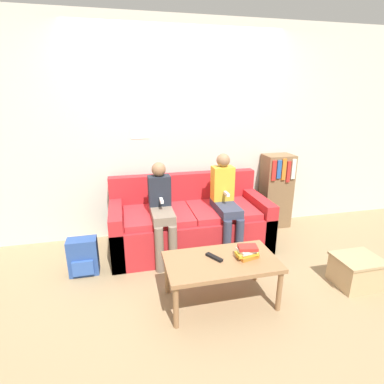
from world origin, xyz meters
TOP-DOWN VIEW (x-y plane):
  - ground_plane at (0.00, 0.00)m, footprint 10.00×10.00m
  - wall_back at (-0.00, 1.04)m, footprint 8.00×0.06m
  - couch at (0.00, 0.53)m, footprint 1.81×0.83m
  - coffee_table at (0.04, -0.54)m, footprint 0.96×0.53m
  - person_left at (-0.35, 0.32)m, footprint 0.24×0.56m
  - person_right at (0.37, 0.33)m, footprint 0.24×0.56m
  - tv_remote at (-0.01, -0.50)m, footprint 0.12×0.17m
  - book_stack at (0.26, -0.55)m, footprint 0.21×0.15m
  - bookshelf at (1.28, 0.84)m, footprint 0.38×0.30m
  - storage_box at (1.38, -0.61)m, footprint 0.41×0.35m
  - backpack at (-1.18, 0.19)m, footprint 0.29×0.19m

SIDE VIEW (x-z plane):
  - ground_plane at x=0.00m, z-range 0.00..0.00m
  - storage_box at x=1.38m, z-range 0.00..0.29m
  - backpack at x=-1.18m, z-range 0.00..0.38m
  - couch at x=0.00m, z-range -0.13..0.70m
  - coffee_table at x=0.04m, z-range 0.16..0.57m
  - tv_remote at x=-0.01m, z-range 0.41..0.43m
  - book_stack at x=0.26m, z-range 0.41..0.52m
  - bookshelf at x=1.28m, z-range 0.00..1.00m
  - person_left at x=-0.35m, z-range 0.06..1.12m
  - person_right at x=0.37m, z-range 0.06..1.18m
  - wall_back at x=0.00m, z-range 0.00..2.60m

